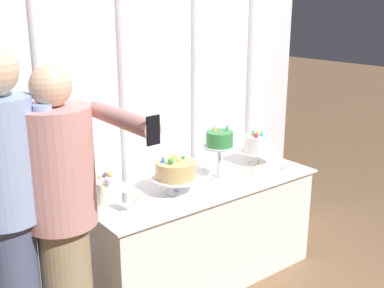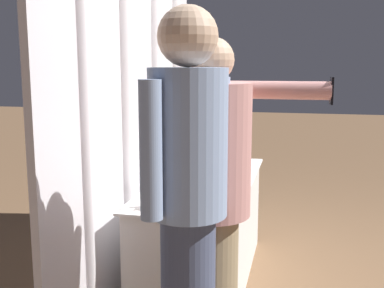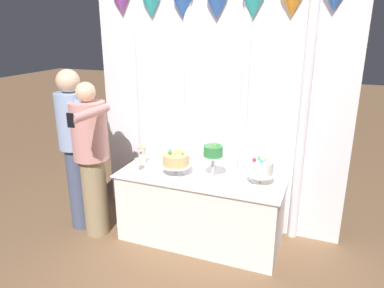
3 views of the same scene
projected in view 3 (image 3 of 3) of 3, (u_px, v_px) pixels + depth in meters
name	position (u px, v px, depth m)	size (l,w,h in m)	color
ground_plane	(196.00, 245.00, 3.74)	(24.00, 24.00, 0.00)	#846042
draped_curtain	(219.00, 91.00, 3.75)	(2.71, 0.20, 2.75)	white
cake_table	(200.00, 209.00, 3.71)	(1.66, 0.66, 0.73)	white
cake_display_leftmost	(176.00, 160.00, 3.59)	(0.31, 0.31, 0.26)	silver
cake_display_center	(213.00, 153.00, 3.44)	(0.22, 0.22, 0.39)	silver
cake_display_rightmost	(261.00, 169.00, 3.38)	(0.27, 0.27, 0.27)	silver
wine_glass	(138.00, 162.00, 3.69)	(0.07, 0.07, 0.13)	silver
flower_vase	(142.00, 156.00, 3.88)	(0.09, 0.13, 0.22)	beige
tealight_far_left	(153.00, 169.00, 3.74)	(0.05, 0.05, 0.04)	beige
tealight_near_left	(235.00, 185.00, 3.36)	(0.04, 0.04, 0.03)	beige
tealight_near_right	(260.00, 193.00, 3.20)	(0.04, 0.04, 0.04)	beige
guest_man_dark_suit	(75.00, 143.00, 3.80)	(0.43, 0.43, 1.74)	#4C5675
guest_man_pink_jacket	(91.00, 155.00, 3.69)	(0.52, 0.70, 1.64)	#9E8966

